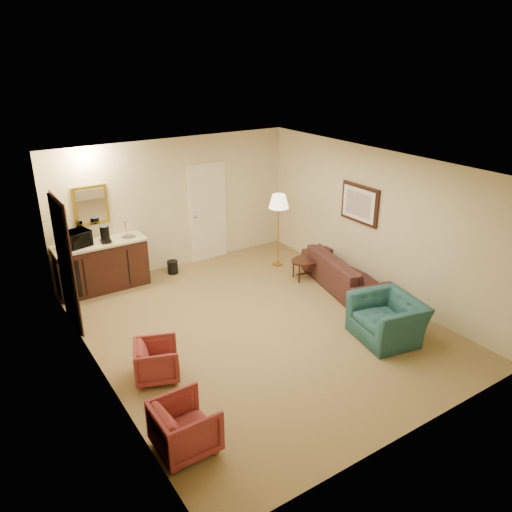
# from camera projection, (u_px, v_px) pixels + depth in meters

# --- Properties ---
(ground) EXTENTS (6.00, 6.00, 0.00)m
(ground) POSITION_uv_depth(u_px,v_px,m) (258.00, 326.00, 8.08)
(ground) COLOR olive
(ground) RESTS_ON ground
(room_walls) EXTENTS (5.02, 6.01, 2.61)m
(room_walls) POSITION_uv_depth(u_px,v_px,m) (227.00, 213.00, 7.97)
(room_walls) COLOR beige
(room_walls) RESTS_ON ground
(wetbar_cabinet) EXTENTS (1.64, 0.58, 0.92)m
(wetbar_cabinet) POSITION_uv_depth(u_px,v_px,m) (102.00, 266.00, 9.17)
(wetbar_cabinet) COLOR #321810
(wetbar_cabinet) RESTS_ON ground
(sofa) EXTENTS (1.07, 2.22, 0.83)m
(sofa) POSITION_uv_depth(u_px,v_px,m) (346.00, 267.00, 9.23)
(sofa) COLOR black
(sofa) RESTS_ON ground
(teal_armchair) EXTENTS (0.84, 1.12, 0.89)m
(teal_armchair) POSITION_uv_depth(u_px,v_px,m) (388.00, 312.00, 7.58)
(teal_armchair) COLOR #1F4C4F
(teal_armchair) RESTS_ON ground
(rose_chair_near) EXTENTS (0.70, 0.73, 0.59)m
(rose_chair_near) POSITION_uv_depth(u_px,v_px,m) (157.00, 359.00, 6.70)
(rose_chair_near) COLOR maroon
(rose_chair_near) RESTS_ON ground
(rose_chair_far) EXTENTS (0.61, 0.65, 0.66)m
(rose_chair_far) POSITION_uv_depth(u_px,v_px,m) (185.00, 424.00, 5.47)
(rose_chair_far) COLOR maroon
(rose_chair_far) RESTS_ON ground
(coffee_table) EXTENTS (0.80, 0.64, 0.41)m
(coffee_table) POSITION_uv_depth(u_px,v_px,m) (307.00, 269.00, 9.68)
(coffee_table) COLOR black
(coffee_table) RESTS_ON ground
(floor_lamp) EXTENTS (0.46, 0.46, 1.51)m
(floor_lamp) POSITION_uv_depth(u_px,v_px,m) (278.00, 230.00, 10.08)
(floor_lamp) COLOR #BF8A3F
(floor_lamp) RESTS_ON ground
(waste_bin) EXTENTS (0.24, 0.24, 0.26)m
(waste_bin) POSITION_uv_depth(u_px,v_px,m) (173.00, 267.00, 9.93)
(waste_bin) COLOR black
(waste_bin) RESTS_ON ground
(microwave) EXTENTS (0.57, 0.40, 0.35)m
(microwave) POSITION_uv_depth(u_px,v_px,m) (74.00, 237.00, 8.73)
(microwave) COLOR black
(microwave) RESTS_ON wetbar_cabinet
(coffee_maker) EXTENTS (0.20, 0.20, 0.31)m
(coffee_maker) POSITION_uv_depth(u_px,v_px,m) (105.00, 234.00, 8.93)
(coffee_maker) COLOR black
(coffee_maker) RESTS_ON wetbar_cabinet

